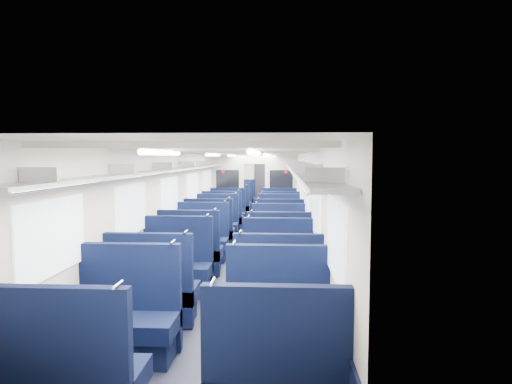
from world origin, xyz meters
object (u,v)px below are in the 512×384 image
Objects in this scene: seat_15 at (279,227)px; seat_19 at (280,215)px; bulkhead at (254,187)px; seat_24 at (240,201)px; seat_22 at (237,205)px; seat_26 at (242,199)px; seat_25 at (280,202)px; seat_27 at (280,199)px; seat_11 at (279,245)px; seat_18 at (227,215)px; seat_8 at (191,254)px; seat_20 at (233,208)px; seat_10 at (201,242)px; seat_6 at (176,269)px; end_door at (262,183)px; seat_14 at (217,226)px; seat_2 at (127,322)px; seat_13 at (279,234)px; seat_4 at (153,295)px; seat_9 at (279,257)px; seat_21 at (280,208)px; seat_17 at (280,220)px; seat_16 at (223,220)px; seat_7 at (279,273)px; seat_1 at (277,383)px; seat_23 at (280,205)px; seat_5 at (278,296)px; seat_12 at (210,234)px; seat_3 at (278,325)px.

seat_15 is 2.27m from seat_19.
bulkhead reaches higher than seat_15.
seat_19 is 4.66m from seat_24.
seat_26 is at bearing 90.00° from seat_22.
seat_25 and seat_27 have the same top height.
seat_11 is 1.00× the size of seat_18.
seat_8 is 1.00× the size of seat_20.
seat_10 and seat_19 have the same top height.
seat_6 is 1.00× the size of seat_24.
seat_6 and seat_24 have the same top height.
end_door is 2.70m from seat_24.
seat_22 and seat_25 have the same top height.
seat_22 is at bearing 90.00° from seat_14.
seat_2 and seat_13 have the same top height.
seat_14 is at bearing 90.00° from seat_10.
seat_4 is 1.00× the size of seat_9.
seat_18 is 2.66m from seat_21.
seat_17 is 1.00× the size of seat_25.
seat_2 is 1.00× the size of seat_16.
seat_10 is 8.88m from seat_24.
seat_7 is at bearing -82.35° from seat_26.
seat_1 is (0.83, -17.20, -0.61)m from end_door.
seat_17 is at bearing -63.39° from bulkhead.
seat_15 is at bearing -90.00° from seat_17.
seat_23 is (0.00, 13.47, 0.00)m from seat_1.
seat_22 is at bearing -90.00° from seat_26.
seat_27 is at bearing 90.00° from seat_5.
seat_7 is at bearing -81.64° from seat_24.
seat_14 is at bearing 115.02° from seat_9.
seat_5 is at bearing 31.95° from seat_2.
seat_6 is 1.00× the size of seat_7.
seat_13 and seat_24 have the same top height.
seat_12 is at bearing 90.00° from seat_6.
seat_15 is at bearing -90.00° from seat_21.
seat_7 and seat_12 have the same top height.
seat_2 is 12.24m from seat_22.
seat_5 is 7.21m from seat_16.
seat_14 is 1.22m from seat_16.
seat_19 and seat_25 have the same top height.
seat_22 is at bearing 98.42° from seat_5.
seat_16 is at bearing -90.00° from seat_26.
seat_3 and seat_19 have the same top height.
seat_11 is at bearing -80.69° from seat_26.
seat_5 and seat_8 have the same top height.
bulkhead is 1.32m from seat_19.
end_door reaches higher than seat_8.
seat_10 and seat_20 have the same top height.
seat_8 is at bearing -90.00° from seat_26.
seat_24 is at bearing 97.59° from seat_5.
seat_16 is 1.00× the size of seat_20.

